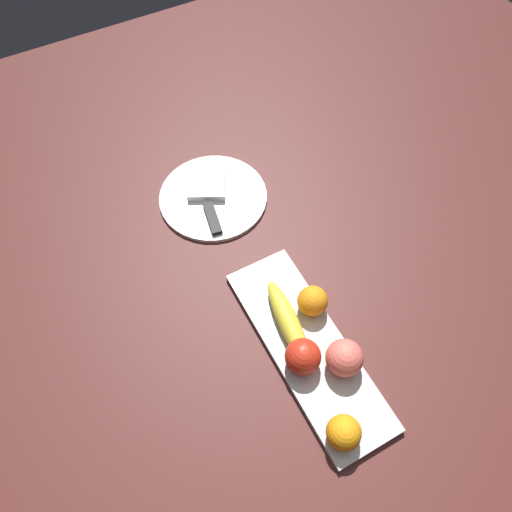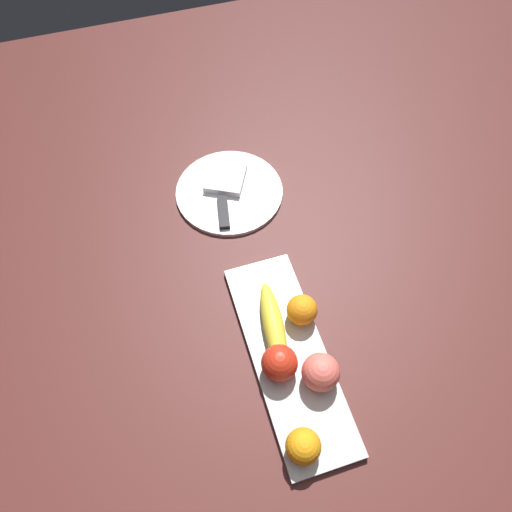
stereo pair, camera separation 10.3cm
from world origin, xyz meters
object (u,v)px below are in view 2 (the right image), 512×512
banana (273,325)px  dinner_plate (229,192)px  fruit_tray (289,356)px  apple (279,363)px  orange_near_banana (303,446)px  folded_napkin (225,178)px  orange_near_apple (302,310)px  peach (321,372)px  knife (223,207)px

banana → dinner_plate: (0.38, -0.01, -0.03)m
fruit_tray → dinner_plate: bearing=0.0°
apple → orange_near_banana: apple is taller
dinner_plate → folded_napkin: (0.03, -0.00, 0.01)m
orange_near_apple → peach: 0.13m
folded_napkin → knife: (-0.08, 0.03, -0.00)m
apple → peach: peach is taller
orange_near_banana → folded_napkin: bearing=-3.3°
folded_napkin → knife: 0.09m
fruit_tray → orange_near_apple: (0.07, -0.05, 0.04)m
fruit_tray → peach: (-0.06, -0.04, 0.04)m
dinner_plate → knife: (-0.05, 0.03, 0.01)m
apple → knife: bearing=-0.0°
orange_near_apple → peach: size_ratio=0.87×
fruit_tray → peach: peach is taller
orange_near_apple → peach: peach is taller
orange_near_banana → dinner_plate: bearing=-3.5°
banana → orange_near_banana: (-0.23, 0.02, 0.01)m
fruit_tray → knife: 0.39m
apple → peach: 0.08m
dinner_plate → folded_napkin: bearing=-0.0°
knife → folded_napkin: bearing=-8.7°
orange_near_banana → knife: size_ratio=0.35×
apple → dinner_plate: size_ratio=0.27×
banana → orange_near_banana: orange_near_banana is taller
fruit_tray → dinner_plate: 0.44m
orange_near_apple → apple: bearing=139.4°
peach → knife: bearing=8.5°
banana → folded_napkin: size_ratio=2.01×
apple → peach: bearing=-120.6°
apple → folded_napkin: apple is taller
orange_near_banana → peach: size_ratio=0.87×
folded_napkin → fruit_tray: bearing=180.0°
orange_near_apple → knife: size_ratio=0.35×
banana → knife: (0.33, 0.02, -0.02)m
knife → orange_near_banana: bearing=-170.1°
fruit_tray → knife: bearing=4.2°
banana → dinner_plate: banana is taller
fruit_tray → peach: 0.08m
knife → banana: bearing=-166.6°
fruit_tray → apple: apple is taller
apple → orange_near_apple: bearing=-40.6°
orange_near_apple → knife: 0.33m
dinner_plate → knife: size_ratio=1.43×
orange_near_banana → fruit_tray: bearing=-12.0°
dinner_plate → peach: bearing=-175.6°
apple → orange_near_apple: (0.09, -0.08, -0.00)m
banana → dinner_plate: size_ratio=0.73×
orange_near_apple → orange_near_banana: size_ratio=1.00×
banana → folded_napkin: (0.41, -0.01, -0.02)m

